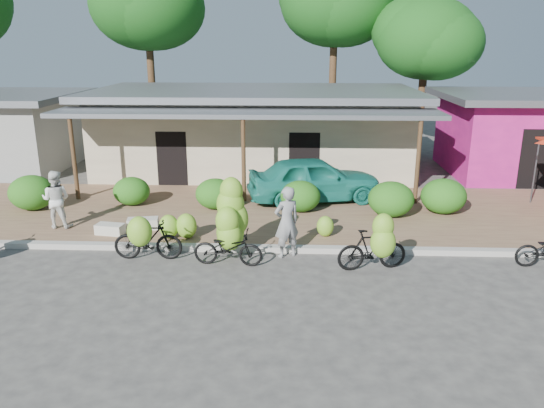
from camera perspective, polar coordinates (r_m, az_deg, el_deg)
The scene contains 25 objects.
ground at distance 11.98m, azimuth -5.75°, elevation -8.62°, with size 100.00×100.00×0.00m, color #3E3C3A.
sidewalk at distance 16.57m, azimuth -3.36°, elevation -0.95°, with size 60.00×6.00×0.12m, color #91704E.
curb at distance 13.76m, azimuth -4.60°, elevation -4.74°, with size 60.00×0.25×0.15m, color #A8A399.
shop_main at distance 21.94m, azimuth -1.88°, elevation 7.99°, with size 13.00×8.50×3.35m.
shop_pink at distance 23.66m, azimuth 24.60°, elevation 7.00°, with size 6.00×6.00×3.25m.
tree_far_center at distance 27.84m, azimuth -13.68°, elevation 20.37°, with size 5.52×5.43×9.08m.
tree_center_right at distance 27.41m, azimuth 6.37°, elevation 20.96°, with size 5.36×5.26×9.10m.
tree_near_right at distance 25.92m, azimuth 15.80°, elevation 17.00°, with size 4.71×4.55×7.18m.
hedge_0 at distance 18.16m, azimuth -24.44°, elevation 1.13°, with size 1.40×1.26×1.10m, color #155212.
hedge_1 at distance 17.63m, azimuth -14.88°, elevation 1.35°, with size 1.17×1.05×0.91m, color #155212.
hedge_2 at distance 16.73m, azimuth -6.13°, elevation 1.10°, with size 1.24×1.11×0.97m, color #155212.
hedge_3 at distance 16.40m, azimuth 3.07°, elevation 0.85°, with size 1.24×1.11×0.97m, color #155212.
hedge_4 at distance 16.28m, azimuth 12.68°, elevation 0.51°, with size 1.37×1.23×1.07m, color #155212.
hedge_5 at distance 17.01m, azimuth 17.97°, elevation 0.81°, with size 1.38×1.24×1.07m, color #155212.
bike_left at distance 13.25m, azimuth -13.37°, elevation -3.61°, with size 1.70×1.15×1.33m.
bike_center at distance 12.93m, azimuth -4.54°, elevation -2.58°, with size 1.70×1.20×2.05m.
bike_right at distance 12.49m, azimuth 11.02°, elevation -4.46°, with size 1.73×1.27×1.59m.
loose_banana_a at distance 14.42m, azimuth -11.04°, elevation -2.40°, with size 0.53×0.45×0.66m, color #81B72D.
loose_banana_b at distance 14.34m, azimuth -9.18°, elevation -2.34°, with size 0.55×0.47×0.69m, color #81B72D.
loose_banana_c at distance 14.38m, azimuth 5.74°, elevation -2.39°, with size 0.46×0.39×0.57m, color #81B72D.
sack_near at distance 15.36m, azimuth -13.72°, elevation -2.06°, with size 0.85×0.40×0.30m, color beige.
sack_far at distance 15.19m, azimuth -17.02°, elevation -2.59°, with size 0.75×0.38×0.28m, color beige.
vendor at distance 13.08m, azimuth 1.59°, elevation -1.96°, with size 0.66×0.44×1.82m, color gray.
bystander at distance 16.04m, azimuth -22.22°, elevation 0.47°, with size 0.80×0.62×1.64m, color silver.
teal_van at distance 17.46m, azimuth 4.57°, elevation 2.69°, with size 1.75×4.34×1.48m, color #1B7B6C.
Camera 1 is at (1.65, -10.68, 5.17)m, focal length 35.00 mm.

